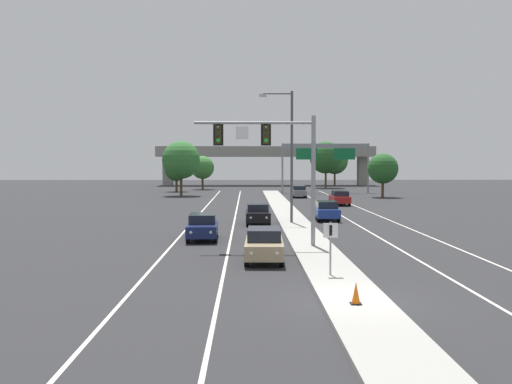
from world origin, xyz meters
TOP-DOWN VIEW (x-y plane):
  - ground_plane at (0.00, 0.00)m, footprint 260.00×260.00m
  - median_island at (0.00, 18.00)m, footprint 2.40×110.00m
  - lane_stripe_oncoming_center at (-4.70, 25.00)m, footprint 0.14×100.00m
  - lane_stripe_receding_center at (4.70, 25.00)m, footprint 0.14×100.00m
  - edge_stripe_left at (-8.00, 25.00)m, footprint 0.14×100.00m
  - edge_stripe_right at (8.00, 25.00)m, footprint 0.14×100.00m
  - overhead_signal_mast at (-2.11, 12.55)m, footprint 6.69×0.44m
  - median_sign_post at (-0.24, 4.05)m, footprint 0.60×0.10m
  - street_lamp_median at (-0.48, 24.97)m, footprint 2.58×0.28m
  - car_oncoming_tan at (-2.85, 8.34)m, footprint 1.93×4.51m
  - car_oncoming_navy at (-6.42, 16.19)m, footprint 1.92×4.51m
  - car_oncoming_black at (-2.85, 24.99)m, footprint 1.85×4.48m
  - car_receding_blue at (2.81, 27.88)m, footprint 1.87×4.49m
  - car_receding_red at (6.50, 44.26)m, footprint 1.83×4.47m
  - car_receding_grey at (3.24, 57.99)m, footprint 1.87×4.49m
  - traffic_cone_median_nose at (-0.11, -0.97)m, footprint 0.36×0.36m
  - highway_sign_gantry at (8.20, 69.04)m, footprint 13.28×0.42m
  - overpass_bridge at (0.00, 96.26)m, footprint 42.40×6.40m
  - tree_far_left_a at (-11.18, 80.15)m, footprint 3.93×3.93m
  - tree_far_left_c at (-12.78, 61.80)m, footprint 5.26×5.26m
  - tree_far_right_a at (14.38, 58.06)m, footprint 4.05×4.05m
  - tree_far_right_b at (10.43, 85.22)m, footprint 5.75×5.75m
  - tree_far_right_c at (13.45, 94.64)m, footprint 5.06×5.06m
  - tree_far_left_b at (-14.76, 73.07)m, footprint 3.69×3.69m

SIDE VIEW (x-z plane):
  - ground_plane at x=0.00m, z-range 0.00..0.00m
  - lane_stripe_oncoming_center at x=-4.70m, z-range 0.00..0.01m
  - lane_stripe_receding_center at x=4.70m, z-range 0.00..0.01m
  - edge_stripe_left at x=-8.00m, z-range 0.00..0.01m
  - edge_stripe_right at x=8.00m, z-range 0.00..0.01m
  - median_island at x=0.00m, z-range 0.00..0.15m
  - traffic_cone_median_nose at x=-0.11m, z-range 0.14..0.88m
  - car_oncoming_tan at x=-2.85m, z-range 0.03..1.61m
  - car_oncoming_navy at x=-6.42m, z-range 0.03..1.61m
  - car_oncoming_black at x=-2.85m, z-range 0.03..1.61m
  - car_receding_blue at x=2.81m, z-range 0.03..1.61m
  - car_receding_red at x=6.50m, z-range 0.03..1.61m
  - car_receding_grey at x=3.24m, z-range 0.03..1.61m
  - median_sign_post at x=-0.24m, z-range 0.49..2.69m
  - tree_far_left_b at x=-14.76m, z-range 0.81..6.15m
  - tree_far_left_a at x=-11.18m, z-range 0.87..6.56m
  - tree_far_right_a at x=14.38m, z-range 0.89..6.75m
  - tree_far_right_c at x=13.45m, z-range 1.12..8.45m
  - tree_far_left_c at x=-12.78m, z-range 1.17..8.77m
  - overhead_signal_mast at x=-2.11m, z-range 1.71..8.91m
  - tree_far_right_b at x=10.43m, z-range 1.28..9.59m
  - overpass_bridge at x=0.00m, z-range 1.96..9.61m
  - street_lamp_median at x=-0.48m, z-range 0.79..10.79m
  - highway_sign_gantry at x=8.20m, z-range 2.41..9.91m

